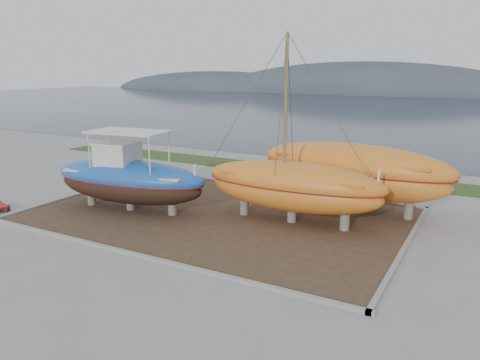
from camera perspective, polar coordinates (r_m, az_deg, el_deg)
The scene contains 10 objects.
ground at distance 20.64m, azimuth -8.52°, elevation -7.29°, with size 140.00×140.00×0.00m, color gray.
dirt_patch at distance 23.74m, azimuth -2.66°, elevation -4.27°, with size 18.00×12.00×0.06m, color #422D1E.
curb_frame at distance 23.72m, azimuth -2.66°, elevation -4.16°, with size 18.60×12.60×0.15m, color gray, non-canonical shape.
grass_strip at distance 33.72m, azimuth 7.62°, elevation 1.03°, with size 44.00×3.00×0.08m, color #284219.
sea at distance 86.35m, azimuth 21.15°, elevation 7.84°, with size 260.00×100.00×0.04m, color #192632, non-canonical shape.
mountain_ridge at distance 140.91m, azimuth 24.43°, elevation 9.43°, with size 200.00×36.00×20.00m, color #333D49, non-canonical shape.
blue_caique at distance 24.66m, azimuth -13.40°, elevation 1.10°, with size 8.59×2.68×4.13m, color #1D5AB4, non-canonical shape.
white_dinghy at distance 29.02m, azimuth -12.78°, elevation 0.17°, with size 4.51×1.69×1.35m, color silver, non-canonical shape.
orange_sailboat at distance 21.76m, azimuth 6.63°, elevation 5.96°, with size 8.89×2.62×8.78m, color orange, non-canonical shape.
orange_bare_hull at distance 24.88m, azimuth 13.52°, elevation 0.29°, with size 10.27×3.08×3.37m, color orange, non-canonical shape.
Camera 1 is at (11.89, -15.21, 7.31)m, focal length 35.00 mm.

